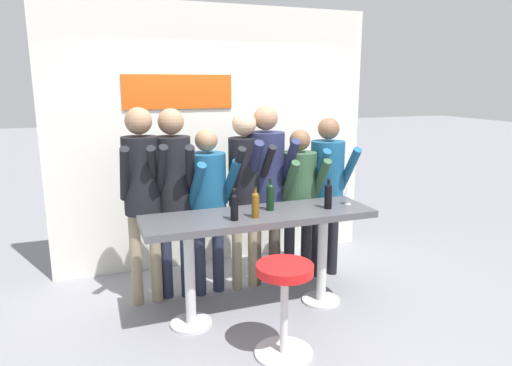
{
  "coord_description": "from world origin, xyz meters",
  "views": [
    {
      "loc": [
        -1.34,
        -3.57,
        2.05
      ],
      "look_at": [
        0.0,
        0.09,
        1.19
      ],
      "focal_mm": 32.0,
      "sensor_mm": 36.0,
      "label": 1
    }
  ],
  "objects_px": {
    "person_right": "(299,190)",
    "wine_bottle_1": "(255,204)",
    "tasting_table": "(259,231)",
    "wine_bottle_2": "(328,195)",
    "person_far_right": "(327,180)",
    "person_left": "(173,182)",
    "person_center": "(245,180)",
    "wine_glass_0": "(348,191)",
    "person_center_left": "(208,194)",
    "wine_bottle_0": "(270,196)",
    "bar_stool": "(284,295)",
    "wine_bottle_3": "(234,206)",
    "person_center_right": "(266,176)",
    "person_far_left": "(142,184)"
  },
  "relations": [
    {
      "from": "person_center_left",
      "to": "person_center",
      "type": "xyz_separation_m",
      "value": [
        0.37,
        -0.01,
        0.12
      ]
    },
    {
      "from": "person_center_left",
      "to": "wine_bottle_2",
      "type": "relative_size",
      "value": 5.94
    },
    {
      "from": "person_center_left",
      "to": "person_right",
      "type": "height_order",
      "value": "person_center_left"
    },
    {
      "from": "wine_bottle_3",
      "to": "bar_stool",
      "type": "bearing_deg",
      "value": -69.28
    },
    {
      "from": "person_center_right",
      "to": "person_far_left",
      "type": "bearing_deg",
      "value": -177.24
    },
    {
      "from": "wine_bottle_1",
      "to": "bar_stool",
      "type": "bearing_deg",
      "value": -87.64
    },
    {
      "from": "bar_stool",
      "to": "person_left",
      "type": "relative_size",
      "value": 0.4
    },
    {
      "from": "person_center",
      "to": "person_center_right",
      "type": "bearing_deg",
      "value": 3.99
    },
    {
      "from": "person_right",
      "to": "wine_bottle_1",
      "type": "relative_size",
      "value": 6.04
    },
    {
      "from": "person_left",
      "to": "person_center",
      "type": "bearing_deg",
      "value": 8.95
    },
    {
      "from": "wine_bottle_1",
      "to": "wine_bottle_2",
      "type": "relative_size",
      "value": 0.96
    },
    {
      "from": "person_center_left",
      "to": "tasting_table",
      "type": "bearing_deg",
      "value": -68.01
    },
    {
      "from": "person_far_right",
      "to": "wine_bottle_0",
      "type": "relative_size",
      "value": 5.88
    },
    {
      "from": "person_center_right",
      "to": "tasting_table",
      "type": "bearing_deg",
      "value": -114.37
    },
    {
      "from": "person_right",
      "to": "person_far_right",
      "type": "height_order",
      "value": "person_far_right"
    },
    {
      "from": "bar_stool",
      "to": "person_far_right",
      "type": "relative_size",
      "value": 0.43
    },
    {
      "from": "person_center",
      "to": "wine_bottle_2",
      "type": "xyz_separation_m",
      "value": [
        0.58,
        -0.61,
        -0.06
      ]
    },
    {
      "from": "person_far_left",
      "to": "person_center_left",
      "type": "height_order",
      "value": "person_far_left"
    },
    {
      "from": "person_far_left",
      "to": "person_center_right",
      "type": "relative_size",
      "value": 1.0
    },
    {
      "from": "bar_stool",
      "to": "person_right",
      "type": "xyz_separation_m",
      "value": [
        0.67,
        1.18,
        0.49
      ]
    },
    {
      "from": "wine_bottle_0",
      "to": "tasting_table",
      "type": "bearing_deg",
      "value": -155.27
    },
    {
      "from": "tasting_table",
      "to": "person_center",
      "type": "xyz_separation_m",
      "value": [
        0.05,
        0.54,
        0.35
      ]
    },
    {
      "from": "person_center_left",
      "to": "wine_glass_0",
      "type": "height_order",
      "value": "person_center_left"
    },
    {
      "from": "wine_bottle_1",
      "to": "person_far_left",
      "type": "bearing_deg",
      "value": 142.12
    },
    {
      "from": "tasting_table",
      "to": "wine_bottle_2",
      "type": "relative_size",
      "value": 7.39
    },
    {
      "from": "person_left",
      "to": "bar_stool",
      "type": "bearing_deg",
      "value": -53.4
    },
    {
      "from": "person_left",
      "to": "person_far_left",
      "type": "bearing_deg",
      "value": -163.46
    },
    {
      "from": "person_right",
      "to": "bar_stool",
      "type": "bearing_deg",
      "value": -117.5
    },
    {
      "from": "person_far_left",
      "to": "tasting_table",
      "type": "bearing_deg",
      "value": -30.66
    },
    {
      "from": "person_center_left",
      "to": "person_center_right",
      "type": "distance_m",
      "value": 0.61
    },
    {
      "from": "person_right",
      "to": "wine_bottle_3",
      "type": "bearing_deg",
      "value": -142.78
    },
    {
      "from": "wine_glass_0",
      "to": "person_center",
      "type": "bearing_deg",
      "value": 146.38
    },
    {
      "from": "person_left",
      "to": "wine_bottle_2",
      "type": "bearing_deg",
      "value": -15.09
    },
    {
      "from": "bar_stool",
      "to": "person_left",
      "type": "distance_m",
      "value": 1.53
    },
    {
      "from": "person_right",
      "to": "wine_bottle_1",
      "type": "distance_m",
      "value": 0.93
    },
    {
      "from": "person_center",
      "to": "wine_bottle_2",
      "type": "relative_size",
      "value": 6.49
    },
    {
      "from": "tasting_table",
      "to": "wine_bottle_2",
      "type": "distance_m",
      "value": 0.7
    },
    {
      "from": "person_right",
      "to": "wine_bottle_0",
      "type": "relative_size",
      "value": 5.52
    },
    {
      "from": "bar_stool",
      "to": "wine_bottle_3",
      "type": "height_order",
      "value": "wine_bottle_3"
    },
    {
      "from": "person_far_right",
      "to": "person_right",
      "type": "bearing_deg",
      "value": -170.41
    },
    {
      "from": "person_center",
      "to": "wine_glass_0",
      "type": "distance_m",
      "value": 0.99
    },
    {
      "from": "tasting_table",
      "to": "person_center_left",
      "type": "distance_m",
      "value": 0.67
    },
    {
      "from": "bar_stool",
      "to": "person_center",
      "type": "distance_m",
      "value": 1.38
    },
    {
      "from": "person_left",
      "to": "wine_bottle_1",
      "type": "bearing_deg",
      "value": -39.01
    },
    {
      "from": "wine_bottle_1",
      "to": "wine_bottle_0",
      "type": "bearing_deg",
      "value": 39.83
    },
    {
      "from": "person_left",
      "to": "wine_glass_0",
      "type": "distance_m",
      "value": 1.63
    },
    {
      "from": "wine_bottle_1",
      "to": "tasting_table",
      "type": "bearing_deg",
      "value": 54.66
    },
    {
      "from": "person_center_right",
      "to": "wine_glass_0",
      "type": "distance_m",
      "value": 0.83
    },
    {
      "from": "person_center_left",
      "to": "wine_bottle_0",
      "type": "relative_size",
      "value": 5.65
    },
    {
      "from": "wine_bottle_3",
      "to": "person_center_right",
      "type": "bearing_deg",
      "value": 51.63
    }
  ]
}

